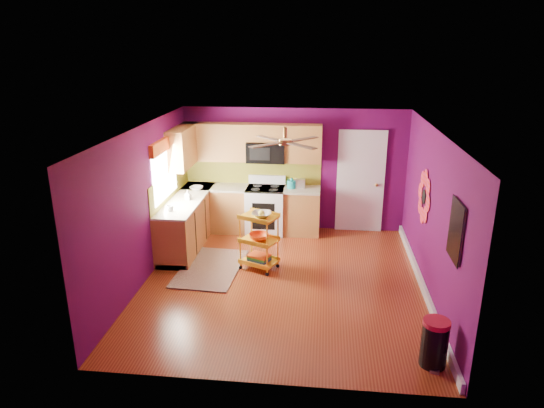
# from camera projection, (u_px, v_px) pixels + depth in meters

# --- Properties ---
(ground) EXTENTS (5.00, 5.00, 0.00)m
(ground) POSITION_uv_depth(u_px,v_px,m) (283.00, 282.00, 7.92)
(ground) COLOR maroon
(ground) RESTS_ON ground
(room_envelope) EXTENTS (4.54, 5.04, 2.52)m
(room_envelope) POSITION_uv_depth(u_px,v_px,m) (285.00, 186.00, 7.40)
(room_envelope) COLOR #540949
(room_envelope) RESTS_ON ground
(lower_cabinets) EXTENTS (2.81, 2.31, 0.94)m
(lower_cabinets) POSITION_uv_depth(u_px,v_px,m) (224.00, 216.00, 9.64)
(lower_cabinets) COLOR brown
(lower_cabinets) RESTS_ON ground
(electric_range) EXTENTS (0.76, 0.66, 1.13)m
(electric_range) POSITION_uv_depth(u_px,v_px,m) (265.00, 209.00, 9.87)
(electric_range) COLOR white
(electric_range) RESTS_ON ground
(upper_cabinetry) EXTENTS (2.80, 2.30, 1.26)m
(upper_cabinetry) POSITION_uv_depth(u_px,v_px,m) (230.00, 145.00, 9.53)
(upper_cabinetry) COLOR brown
(upper_cabinetry) RESTS_ON ground
(left_window) EXTENTS (0.08, 1.35, 1.08)m
(left_window) POSITION_uv_depth(u_px,v_px,m) (164.00, 160.00, 8.59)
(left_window) COLOR white
(left_window) RESTS_ON ground
(panel_door) EXTENTS (0.95, 0.11, 2.15)m
(panel_door) POSITION_uv_depth(u_px,v_px,m) (360.00, 183.00, 9.79)
(panel_door) COLOR white
(panel_door) RESTS_ON ground
(right_wall_art) EXTENTS (0.04, 2.74, 1.04)m
(right_wall_art) POSITION_uv_depth(u_px,v_px,m) (437.00, 210.00, 6.92)
(right_wall_art) COLOR black
(right_wall_art) RESTS_ON ground
(ceiling_fan) EXTENTS (1.01, 1.01, 0.26)m
(ceiling_fan) POSITION_uv_depth(u_px,v_px,m) (285.00, 141.00, 7.38)
(ceiling_fan) COLOR #BF8C3F
(ceiling_fan) RESTS_ON ground
(shag_rug) EXTENTS (1.09, 1.67, 0.02)m
(shag_rug) POSITION_uv_depth(u_px,v_px,m) (210.00, 268.00, 8.38)
(shag_rug) COLOR black
(shag_rug) RESTS_ON ground
(rolling_cart) EXTENTS (0.72, 0.64, 1.08)m
(rolling_cart) POSITION_uv_depth(u_px,v_px,m) (259.00, 239.00, 8.23)
(rolling_cart) COLOR yellow
(rolling_cart) RESTS_ON ground
(trash_can) EXTENTS (0.39, 0.40, 0.61)m
(trash_can) POSITION_uv_depth(u_px,v_px,m) (434.00, 343.00, 5.80)
(trash_can) COLOR black
(trash_can) RESTS_ON ground
(teal_kettle) EXTENTS (0.18, 0.18, 0.21)m
(teal_kettle) POSITION_uv_depth(u_px,v_px,m) (291.00, 184.00, 9.71)
(teal_kettle) COLOR teal
(teal_kettle) RESTS_ON lower_cabinets
(toaster) EXTENTS (0.22, 0.15, 0.18)m
(toaster) POSITION_uv_depth(u_px,v_px,m) (300.00, 183.00, 9.73)
(toaster) COLOR beige
(toaster) RESTS_ON lower_cabinets
(soap_bottle_a) EXTENTS (0.09, 0.09, 0.19)m
(soap_bottle_a) POSITION_uv_depth(u_px,v_px,m) (188.00, 195.00, 8.96)
(soap_bottle_a) COLOR #EA3F72
(soap_bottle_a) RESTS_ON lower_cabinets
(soap_bottle_b) EXTENTS (0.13, 0.13, 0.17)m
(soap_bottle_b) POSITION_uv_depth(u_px,v_px,m) (188.00, 195.00, 9.01)
(soap_bottle_b) COLOR white
(soap_bottle_b) RESTS_ON lower_cabinets
(counter_dish) EXTENTS (0.25, 0.25, 0.06)m
(counter_dish) POSITION_uv_depth(u_px,v_px,m) (196.00, 188.00, 9.62)
(counter_dish) COLOR white
(counter_dish) RESTS_ON lower_cabinets
(counter_cup) EXTENTS (0.13, 0.13, 0.10)m
(counter_cup) POSITION_uv_depth(u_px,v_px,m) (170.00, 208.00, 8.39)
(counter_cup) COLOR white
(counter_cup) RESTS_ON lower_cabinets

